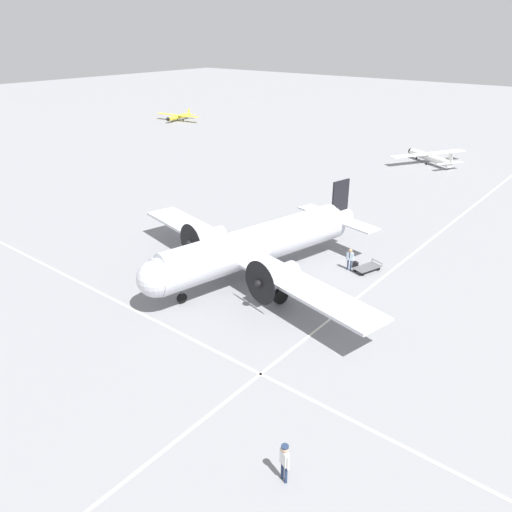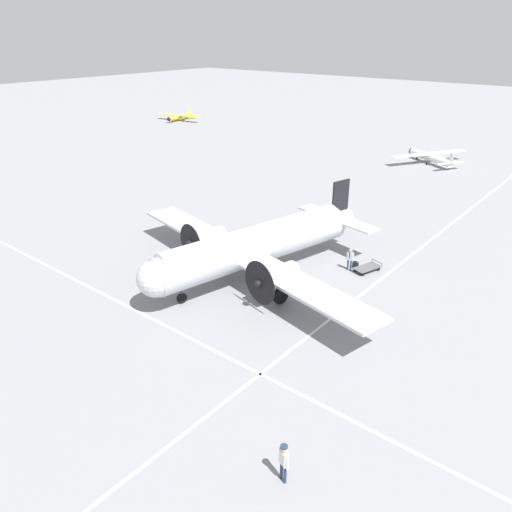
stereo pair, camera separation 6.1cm
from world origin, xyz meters
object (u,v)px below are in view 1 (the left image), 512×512
baggage_cart (367,268)px  airliner_main (252,246)px  crew_foreground (285,459)px  light_aircraft_taxiing (429,157)px  passenger_boarding (350,257)px  suitcase_near_door (355,265)px  light_aircraft_distant (178,117)px

baggage_cart → airliner_main: bearing=-25.7°
crew_foreground → light_aircraft_taxiing: 55.73m
passenger_boarding → baggage_cart: 1.53m
airliner_main → suitcase_near_door: 8.23m
airliner_main → passenger_boarding: (4.82, 5.53, -1.42)m
airliner_main → suitcase_near_door: bearing=153.4°
baggage_cart → light_aircraft_distant: 69.84m
baggage_cart → crew_foreground: bearing=36.0°
airliner_main → light_aircraft_taxiing: (-3.02, 40.75, -1.60)m
passenger_boarding → baggage_cart: size_ratio=0.76×
baggage_cart → light_aircraft_distant: light_aircraft_distant is taller
light_aircraft_distant → crew_foreground: bearing=41.2°
crew_foreground → airliner_main: bearing=154.4°
light_aircraft_taxiing → suitcase_near_door: bearing=132.8°
crew_foreground → suitcase_near_door: size_ratio=3.34×
suitcase_near_door → airliner_main: bearing=-129.0°
passenger_boarding → suitcase_near_door: passenger_boarding is taller
suitcase_near_door → passenger_boarding: bearing=-105.3°
light_aircraft_distant → suitcase_near_door: bearing=49.4°
airliner_main → baggage_cart: size_ratio=10.36×
passenger_boarding → suitcase_near_door: bearing=-108.6°
baggage_cart → light_aircraft_taxiing: light_aircraft_taxiing is taller
suitcase_near_door → baggage_cart: 0.94m
crew_foreground → light_aircraft_distant: light_aircraft_distant is taller
suitcase_near_door → light_aircraft_distant: (-58.54, 36.68, 0.54)m
light_aircraft_distant → airliner_main: bearing=42.8°
airliner_main → light_aircraft_distant: bearing=-116.2°
airliner_main → passenger_boarding: airliner_main is taller
light_aircraft_distant → light_aircraft_taxiing: (50.53, -2.08, 0.08)m
passenger_boarding → baggage_cart: bearing=-150.7°
crew_foreground → light_aircraft_distant: bearing=160.6°
airliner_main → light_aircraft_distant: 68.59m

